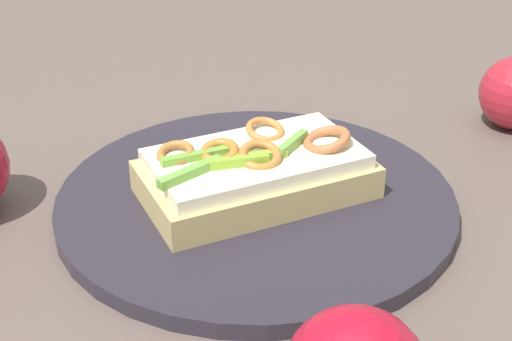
% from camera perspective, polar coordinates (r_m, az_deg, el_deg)
% --- Properties ---
extents(ground_plane, '(2.00, 2.00, 0.00)m').
position_cam_1_polar(ground_plane, '(0.58, 0.00, -2.83)').
color(ground_plane, brown).
rests_on(ground_plane, ground).
extents(plate, '(0.31, 0.31, 0.01)m').
position_cam_1_polar(plate, '(0.58, 0.00, -2.29)').
color(plate, '#27232D').
rests_on(plate, ground_plane).
extents(sandwich, '(0.13, 0.19, 0.05)m').
position_cam_1_polar(sandwich, '(0.56, -0.00, -0.11)').
color(sandwich, tan).
rests_on(sandwich, plate).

